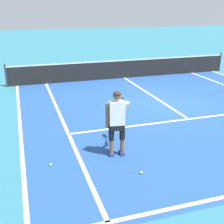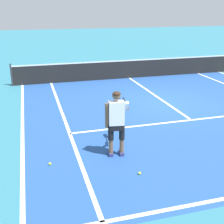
# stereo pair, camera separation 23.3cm
# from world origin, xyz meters

# --- Properties ---
(ground_plane) EXTENTS (80.00, 80.00, 0.00)m
(ground_plane) POSITION_xyz_m (0.00, 0.00, 0.00)
(ground_plane) COLOR teal
(court_inner_surface) EXTENTS (10.98, 10.86, 0.00)m
(court_inner_surface) POSITION_xyz_m (0.00, -0.72, 0.00)
(court_inner_surface) COLOR #234C93
(court_inner_surface) RESTS_ON ground
(line_service) EXTENTS (8.23, 0.10, 0.01)m
(line_service) POSITION_xyz_m (0.00, -1.89, 0.00)
(line_service) COLOR white
(line_service) RESTS_ON ground
(line_centre_service) EXTENTS (0.10, 6.40, 0.01)m
(line_centre_service) POSITION_xyz_m (0.00, 1.31, 0.00)
(line_centre_service) COLOR white
(line_centre_service) RESTS_ON ground
(line_singles_left) EXTENTS (0.10, 10.46, 0.01)m
(line_singles_left) POSITION_xyz_m (-4.12, -0.72, 0.00)
(line_singles_left) COLOR white
(line_singles_left) RESTS_ON ground
(line_doubles_left) EXTENTS (0.10, 10.46, 0.01)m
(line_doubles_left) POSITION_xyz_m (-5.49, -0.72, 0.00)
(line_doubles_left) COLOR white
(line_doubles_left) RESTS_ON ground
(tennis_net) EXTENTS (11.96, 0.08, 1.07)m
(tennis_net) POSITION_xyz_m (0.00, 4.51, 0.50)
(tennis_net) COLOR #333338
(tennis_net) RESTS_ON ground
(tennis_player) EXTENTS (0.76, 1.08, 1.71)m
(tennis_player) POSITION_xyz_m (-3.14, -3.56, 0.99)
(tennis_player) COLOR navy
(tennis_player) RESTS_ON ground
(tennis_ball_near_feet) EXTENTS (0.07, 0.07, 0.07)m
(tennis_ball_near_feet) POSITION_xyz_m (-4.85, -3.63, 0.03)
(tennis_ball_near_feet) COLOR #CCE02D
(tennis_ball_near_feet) RESTS_ON ground
(tennis_ball_by_baseline) EXTENTS (0.07, 0.07, 0.07)m
(tennis_ball_by_baseline) POSITION_xyz_m (-2.91, -4.62, 0.03)
(tennis_ball_by_baseline) COLOR #CCE02D
(tennis_ball_by_baseline) RESTS_ON ground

